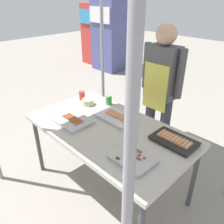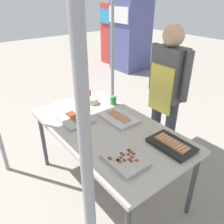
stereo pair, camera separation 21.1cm
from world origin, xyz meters
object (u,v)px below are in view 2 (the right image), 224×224
Objects in this scene: tray_pork_links at (119,118)px; condiment_bowl at (93,101)px; stall_table at (108,132)px; tray_spring_rolls at (171,145)px; drink_cup_by_wok at (113,100)px; neighbor_stall_left at (120,35)px; tray_meat_skewers at (125,160)px; vendor_woman at (167,87)px; neighbor_stall_right at (131,36)px; drink_cup_near_edge at (88,94)px; tray_grilled_sausages at (74,118)px.

tray_pork_links is 2.99× the size of condiment_bowl.
tray_spring_rolls reaches higher than stall_table.
tray_spring_rolls is at bearing -7.01° from drink_cup_by_wok.
neighbor_stall_left is (-3.07, 2.97, 0.03)m from condiment_bowl.
condiment_bowl is at bearing -176.84° from tray_spring_rolls.
tray_meat_skewers is 0.20× the size of vendor_woman.
tray_meat_skewers is at bearing -22.51° from stall_table.
neighbor_stall_right reaches higher than tray_spring_rolls.
stall_table is 0.51m from tray_meat_skewers.
neighbor_stall_left is (-2.91, 2.94, 0.01)m from drink_cup_near_edge.
condiment_bowl reaches higher than tray_spring_rolls.
stall_table is 0.62m from tray_spring_rolls.
drink_cup_by_wok is (-0.30, 0.17, 0.03)m from tray_pork_links.
tray_grilled_sausages reaches higher than tray_meat_skewers.
tray_spring_rolls is 0.82m from vendor_woman.
drink_cup_by_wok reaches higher than tray_pork_links.
neighbor_stall_right reaches higher than stall_table.
drink_cup_near_edge reaches higher than tray_meat_skewers.
stall_table is at bearing -18.62° from condiment_bowl.
tray_meat_skewers is 0.44m from tray_spring_rolls.
condiment_bowl is 0.24m from drink_cup_by_wok.
stall_table is 4.10× the size of tray_pork_links.
drink_cup_by_wok reaches higher than stall_table.
neighbor_stall_left reaches higher than tray_spring_rolls.
tray_grilled_sausages is at bearing -45.49° from neighbor_stall_left.
tray_spring_rolls is 0.22× the size of neighbor_stall_right.
drink_cup_near_edge is (-0.16, 0.04, 0.02)m from condiment_bowl.
drink_cup_near_edge is 1.06× the size of drink_cup_by_wok.
drink_cup_near_edge is at bearing -45.20° from neighbor_stall_left.
drink_cup_near_edge is (-1.24, -0.02, 0.03)m from tray_spring_rolls.
drink_cup_near_edge reaches higher than tray_grilled_sausages.
tray_grilled_sausages is at bearing -126.39° from tray_pork_links.
tray_meat_skewers is at bearing 114.72° from vendor_woman.
neighbor_stall_right is (-3.00, 2.87, 0.10)m from tray_pork_links.
drink_cup_near_edge is at bearing -157.02° from drink_cup_by_wok.
neighbor_stall_right is at bearing 137.39° from tray_meat_skewers.
vendor_woman is (-0.46, 1.01, 0.19)m from tray_meat_skewers.
tray_meat_skewers is at bearing -33.22° from drink_cup_by_wok.
neighbor_stall_right is at bearing -10.76° from neighbor_stall_left.
tray_meat_skewers is at bearing -19.67° from drink_cup_near_edge.
neighbor_stall_right reaches higher than tray_grilled_sausages.
condiment_bowl is (-0.99, 0.37, 0.02)m from tray_meat_skewers.
drink_cup_near_edge is 0.06× the size of vendor_woman.
condiment_bowl is (-0.52, 0.18, 0.09)m from stall_table.
vendor_woman is at bearing 51.47° from drink_cup_by_wok.
tray_grilled_sausages is at bearing 71.72° from vendor_woman.
neighbor_stall_right is (-2.74, 3.23, 0.10)m from tray_grilled_sausages.
tray_spring_rolls is 4.58m from neighbor_stall_right.
neighbor_stall_right is (-3.62, 2.81, 0.10)m from tray_spring_rolls.
neighbor_stall_right is (-3.06, 2.24, -0.09)m from vendor_woman.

